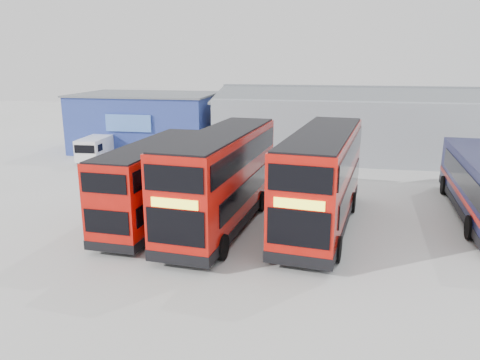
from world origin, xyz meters
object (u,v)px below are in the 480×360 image
at_px(office_block, 147,122).
at_px(maintenance_shed, 397,125).
at_px(panel_van, 97,147).
at_px(double_decker_left, 155,183).
at_px(double_decker_right, 322,181).
at_px(double_decker_centre, 222,180).

distance_m(office_block, maintenance_shed, 22.09).
distance_m(maintenance_shed, panel_van, 25.42).
relative_size(double_decker_left, double_decker_right, 0.84).
distance_m(double_decker_left, double_decker_centre, 3.51).
height_order(double_decker_left, double_decker_right, double_decker_right).
relative_size(double_decker_left, double_decker_centre, 0.86).
distance_m(double_decker_centre, double_decker_right, 4.91).
height_order(office_block, panel_van, office_block).
xyz_separation_m(double_decker_left, panel_van, (-10.00, 13.01, -0.94)).
xyz_separation_m(maintenance_shed, double_decker_left, (-14.29, -20.35, -0.55)).
bearing_deg(maintenance_shed, double_decker_left, -125.09).
bearing_deg(double_decker_centre, double_decker_right, 14.46).
distance_m(double_decker_left, panel_van, 16.43).
bearing_deg(panel_van, double_decker_left, -55.71).
bearing_deg(office_block, double_decker_centre, -58.56).
bearing_deg(double_decker_left, double_decker_centre, -176.40).
xyz_separation_m(office_block, double_decker_left, (7.71, -18.34, -0.53)).
bearing_deg(double_decker_right, maintenance_shed, 80.46).
relative_size(maintenance_shed, panel_van, 6.56).
height_order(maintenance_shed, double_decker_centre, maintenance_shed).
xyz_separation_m(office_block, panel_van, (-2.29, -5.34, -1.47)).
relative_size(office_block, maintenance_shed, 0.40).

